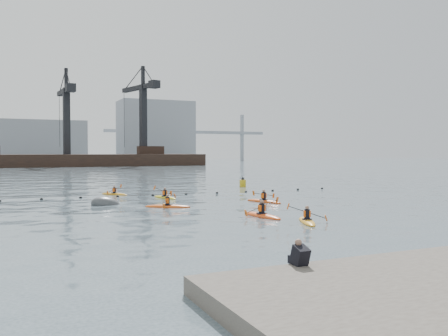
{
  "coord_description": "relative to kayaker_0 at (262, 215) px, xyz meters",
  "views": [
    {
      "loc": [
        -13.18,
        -17.41,
        3.83
      ],
      "look_at": [
        -1.01,
        9.58,
        2.8
      ],
      "focal_mm": 38.0,
      "sensor_mm": 36.0,
      "label": 1
    }
  ],
  "objects": [
    {
      "name": "ground",
      "position": [
        -0.24,
        -6.95,
        -0.11
      ],
      "size": [
        400.0,
        400.0,
        0.0
      ],
      "primitive_type": "plane",
      "color": "#374750",
      "rests_on": "ground"
    },
    {
      "name": "float_line",
      "position": [
        -0.74,
        15.59,
        -0.08
      ],
      "size": [
        33.24,
        0.73,
        0.24
      ],
      "color": "black",
      "rests_on": "ground"
    },
    {
      "name": "barge_pier",
      "position": [
        -0.46,
        103.05,
        1.79
      ],
      "size": [
        72.0,
        19.3,
        29.5
      ],
      "color": "black",
      "rests_on": "ground"
    },
    {
      "name": "skyline",
      "position": [
        1.99,
        143.33,
        9.14
      ],
      "size": [
        141.0,
        28.0,
        22.0
      ],
      "color": "gray",
      "rests_on": "ground"
    },
    {
      "name": "kayaker_0",
      "position": [
        0.0,
        0.0,
        0.0
      ],
      "size": [
        2.41,
        3.59,
        1.24
      ],
      "rotation": [
        0.0,
        0.0,
        0.12
      ],
      "color": "#EE4E16",
      "rests_on": "ground"
    },
    {
      "name": "kayaker_1",
      "position": [
        1.13,
        -3.0,
        -0.01
      ],
      "size": [
        2.09,
        3.22,
        1.17
      ],
      "rotation": [
        0.0,
        0.0,
        -0.41
      ],
      "color": "orange",
      "rests_on": "ground"
    },
    {
      "name": "kayaker_2",
      "position": [
        -3.65,
        6.74,
        -0.01
      ],
      "size": [
        3.06,
        2.17,
        1.17
      ],
      "rotation": [
        0.0,
        0.0,
        1.03
      ],
      "color": "#E85515",
      "rests_on": "ground"
    },
    {
      "name": "kayaker_3",
      "position": [
        -1.91,
        13.01,
        -0.01
      ],
      "size": [
        2.09,
        3.13,
        1.18
      ],
      "rotation": [
        0.0,
        0.0,
        0.28
      ],
      "color": "gold",
      "rests_on": "ground"
    },
    {
      "name": "kayaker_4",
      "position": [
        3.98,
        6.92,
        -0.0
      ],
      "size": [
        2.24,
        3.48,
        1.1
      ],
      "rotation": [
        0.0,
        0.0,
        3.45
      ],
      "color": "#C64712",
      "rests_on": "ground"
    },
    {
      "name": "kayaker_5",
      "position": [
        -5.07,
        17.87,
        -0.02
      ],
      "size": [
        2.22,
        2.56,
        0.97
      ],
      "rotation": [
        0.0,
        0.0,
        0.68
      ],
      "color": "orange",
      "rests_on": "ground"
    },
    {
      "name": "mooring_buoy",
      "position": [
        -7.22,
        10.13,
        -0.11
      ],
      "size": [
        2.54,
        1.62,
        1.53
      ],
      "primitive_type": "ellipsoid",
      "rotation": [
        0.0,
        0.21,
        0.14
      ],
      "color": "#3A3D3F",
      "rests_on": "ground"
    },
    {
      "name": "nav_buoy",
      "position": [
        9.61,
        21.75,
        0.28
      ],
      "size": [
        0.7,
        0.7,
        1.28
      ],
      "color": "#B99212",
      "rests_on": "ground"
    }
  ]
}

